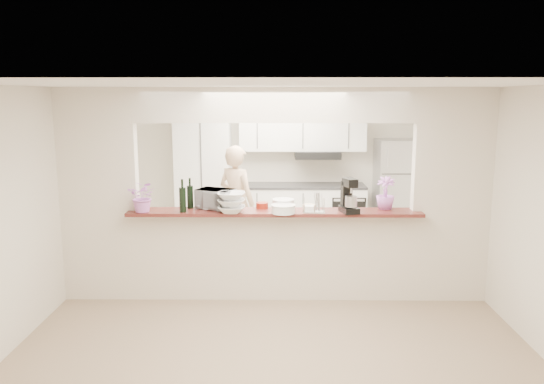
{
  "coord_description": "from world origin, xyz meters",
  "views": [
    {
      "loc": [
        0.03,
        -6.07,
        2.39
      ],
      "look_at": [
        -0.03,
        0.3,
        1.25
      ],
      "focal_mm": 35.0,
      "sensor_mm": 36.0,
      "label": 1
    }
  ],
  "objects_px": {
    "toaster_oven": "(215,199)",
    "person": "(237,203)",
    "refrigerator": "(398,191)",
    "stand_mixer": "(349,197)"
  },
  "relations": [
    {
      "from": "toaster_oven",
      "to": "refrigerator",
      "type": "bearing_deg",
      "value": 67.11
    },
    {
      "from": "refrigerator",
      "to": "person",
      "type": "distance_m",
      "value": 2.82
    },
    {
      "from": "refrigerator",
      "to": "person",
      "type": "xyz_separation_m",
      "value": [
        -2.62,
        -1.03,
        -0.01
      ]
    },
    {
      "from": "refrigerator",
      "to": "toaster_oven",
      "type": "distance_m",
      "value": 3.8
    },
    {
      "from": "toaster_oven",
      "to": "person",
      "type": "bearing_deg",
      "value": 109.04
    },
    {
      "from": "refrigerator",
      "to": "stand_mixer",
      "type": "xyz_separation_m",
      "value": [
        -1.2,
        -2.79,
        0.42
      ]
    },
    {
      "from": "refrigerator",
      "to": "person",
      "type": "relative_size",
      "value": 1.01
    },
    {
      "from": "refrigerator",
      "to": "toaster_oven",
      "type": "xyz_separation_m",
      "value": [
        -2.75,
        -2.6,
        0.36
      ]
    },
    {
      "from": "toaster_oven",
      "to": "person",
      "type": "relative_size",
      "value": 0.25
    },
    {
      "from": "toaster_oven",
      "to": "stand_mixer",
      "type": "bearing_deg",
      "value": 16.83
    }
  ]
}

